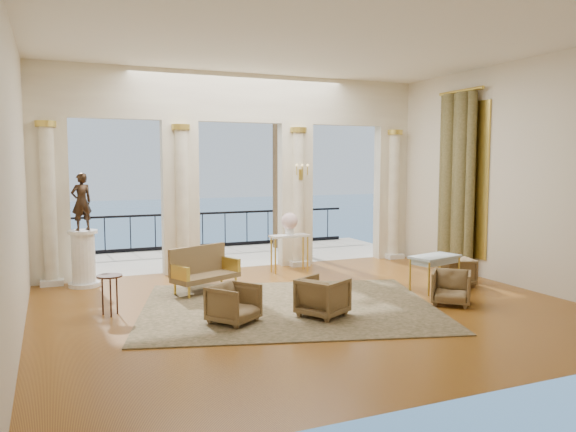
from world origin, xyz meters
name	(u,v)px	position (x,y,z in m)	size (l,w,h in m)	color
floor	(311,307)	(0.00, 0.00, 0.00)	(9.00, 9.00, 0.00)	#54240D
room_walls	(343,136)	(0.00, -1.12, 2.88)	(9.00, 9.00, 9.00)	beige
arcade	(240,158)	(0.00, 3.82, 2.58)	(9.00, 0.56, 4.50)	beige
terrace	(218,258)	(0.00, 5.80, -0.05)	(10.00, 3.60, 0.10)	#A19685
balustrade	(203,234)	(0.00, 7.40, 0.41)	(9.00, 0.06, 1.03)	black
palm_tree	(276,106)	(2.00, 6.60, 4.09)	(2.00, 2.00, 4.50)	#4C3823
sea	(90,235)	(0.00, 60.00, -6.00)	(160.00, 160.00, 0.00)	#2B5782
curtain	(456,183)	(4.28, 1.50, 2.02)	(0.33, 1.40, 4.09)	#484521
window_frame	(463,180)	(4.47, 1.50, 2.10)	(0.04, 1.60, 3.40)	gold
wall_sconce	(301,173)	(1.40, 3.51, 2.23)	(0.30, 0.11, 0.33)	gold
rug	(289,307)	(-0.34, 0.15, 0.01)	(4.97, 3.86, 0.02)	#272D17
armchair_a	(234,302)	(-1.51, -0.39, 0.34)	(0.65, 0.61, 0.67)	#403319
armchair_b	(451,286)	(2.36, -0.78, 0.33)	(0.64, 0.60, 0.66)	#403319
armchair_c	(457,270)	(3.46, 0.40, 0.31)	(0.61, 0.57, 0.62)	#403319
armchair_d	(323,295)	(-0.06, -0.59, 0.35)	(0.69, 0.64, 0.71)	#403319
settee	(203,269)	(-1.41, 1.89, 0.43)	(1.44, 1.05, 0.88)	#403319
game_table	(435,259)	(2.78, 0.23, 0.61)	(1.10, 0.77, 0.69)	#8FA9B7
pedestal	(84,260)	(-3.50, 3.26, 0.55)	(0.62, 0.62, 1.14)	silver
statue	(81,202)	(-3.50, 3.26, 1.71)	(0.42, 0.27, 1.14)	black
console_table	(289,241)	(0.91, 3.05, 0.70)	(0.92, 0.41, 0.85)	silver
urn	(289,222)	(0.91, 3.05, 1.14)	(0.38, 0.38, 0.50)	silver
side_table	(110,281)	(-3.23, 0.83, 0.57)	(0.41, 0.41, 0.67)	black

